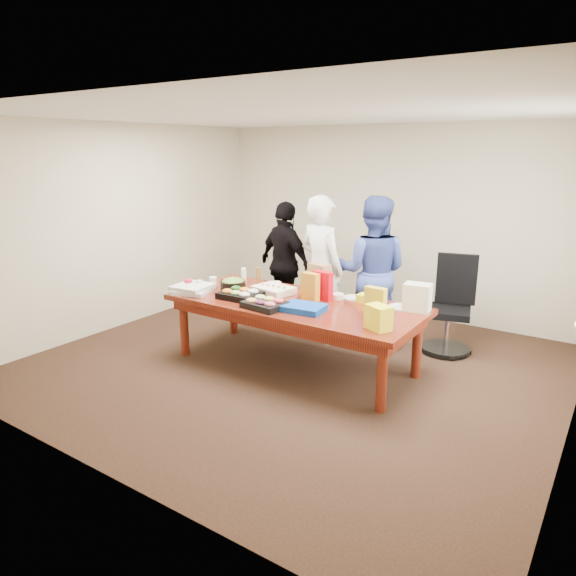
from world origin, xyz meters
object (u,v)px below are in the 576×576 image
Objects in this scene: office_chair at (449,308)px; sheet_cake at (273,290)px; person_center at (321,269)px; salad_bowl at (233,285)px; conference_table at (294,334)px; person_right at (372,272)px.

office_chair is 2.07m from sheet_cake.
salad_bowl is at bearing 64.67° from person_center.
conference_table is at bearing -148.49° from office_chair.
office_chair is 0.61× the size of person_center.
person_right reaches higher than person_center.
person_center reaches higher than conference_table.
salad_bowl is (-0.51, -0.11, 0.01)m from sheet_cake.
conference_table is 0.58m from sheet_cake.
person_right reaches higher than salad_bowl.
sheet_cake is (-0.39, 0.15, 0.41)m from conference_table.
office_chair is 0.61× the size of person_right.
person_right is (0.40, 1.11, 0.54)m from conference_table.
sheet_cake is (-0.79, -0.96, -0.13)m from person_right.
salad_bowl is at bearing -163.73° from office_chair.
person_center is (-0.18, 0.88, 0.54)m from conference_table.
person_center is 0.77m from sheet_cake.
person_right reaches higher than conference_table.
sheet_cake is at bearing 159.03° from conference_table.
sheet_cake is at bearing 32.69° from person_right.
sheet_cake is 0.52m from salad_bowl.
conference_table is at bearing -10.91° from sheet_cake.
person_right reaches higher than office_chair.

